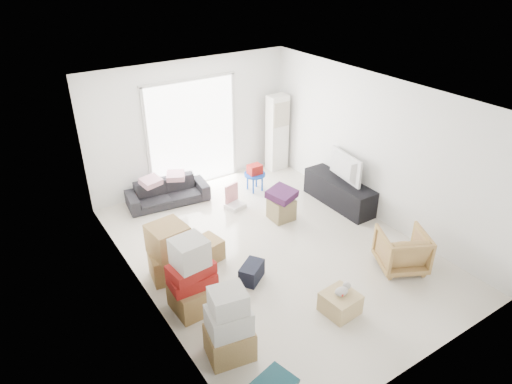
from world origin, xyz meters
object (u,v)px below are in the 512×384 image
object	(u,v)px
television	(341,177)
kids_table	(255,172)
ac_tower	(277,133)
sofa	(167,189)
ottoman	(281,209)
wood_crate	(340,303)
armchair	(402,248)
tv_console	(339,192)

from	to	relation	value
television	kids_table	size ratio (longest dim) A/B	1.63
ac_tower	sofa	distance (m)	2.87
ac_tower	sofa	size ratio (longest dim) A/B	1.08
kids_table	sofa	bearing A→B (deg)	163.96
ottoman	kids_table	world-z (taller)	kids_table
ac_tower	wood_crate	size ratio (longest dim) A/B	3.76
armchair	kids_table	world-z (taller)	armchair
kids_table	television	bearing A→B (deg)	-52.77
ottoman	wood_crate	distance (m)	2.64
wood_crate	ac_tower	bearing A→B (deg)	65.22
tv_console	armchair	xyz separation A→B (m)	(-0.57, -2.09, 0.10)
armchair	ottoman	world-z (taller)	armchair
armchair	tv_console	bearing A→B (deg)	-78.71
television	sofa	xyz separation A→B (m)	(-2.86, 1.94, -0.29)
television	tv_console	bearing A→B (deg)	-172.24
kids_table	armchair	bearing A→B (deg)	-81.61
television	ottoman	xyz separation A→B (m)	(-1.30, 0.19, -0.40)
sofa	ottoman	size ratio (longest dim) A/B	3.84
ottoman	wood_crate	bearing A→B (deg)	-107.56
armchair	wood_crate	world-z (taller)	armchair
armchair	ottoman	distance (m)	2.40
sofa	ottoman	xyz separation A→B (m)	(1.56, -1.76, -0.11)
armchair	ac_tower	bearing A→B (deg)	-70.58
ac_tower	wood_crate	world-z (taller)	ac_tower
tv_console	armchair	bearing A→B (deg)	-105.19
ottoman	sofa	bearing A→B (deg)	131.69
armchair	wood_crate	size ratio (longest dim) A/B	1.59
tv_console	ac_tower	bearing A→B (deg)	91.37
wood_crate	television	bearing A→B (deg)	48.10
television	wood_crate	size ratio (longest dim) A/B	2.07
ac_tower	kids_table	world-z (taller)	ac_tower
ottoman	kids_table	xyz separation A→B (m)	(0.21, 1.25, 0.21)
ac_tower	television	world-z (taller)	ac_tower
ac_tower	ottoman	bearing A→B (deg)	-123.16
tv_console	wood_crate	xyz separation A→B (m)	(-2.09, -2.33, -0.12)
tv_console	armchair	world-z (taller)	armchair
wood_crate	tv_console	bearing A→B (deg)	48.10
tv_console	kids_table	bearing A→B (deg)	127.23
television	wood_crate	distance (m)	3.16
ac_tower	television	size ratio (longest dim) A/B	1.82
kids_table	wood_crate	world-z (taller)	kids_table
tv_console	armchair	distance (m)	2.17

